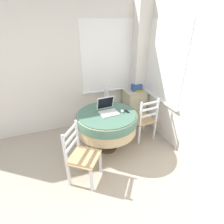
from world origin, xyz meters
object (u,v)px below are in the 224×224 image
object	(u,v)px
dining_chair_near_back_window	(101,109)
dining_chair_camera_near	(81,156)
round_dining_table	(107,121)
dining_chair_near_right_window	(144,120)
storage_box	(137,87)
computer_mouse	(122,111)
laptop	(108,109)
book_on_cabinet	(138,90)
corner_cabinet	(134,106)
cell_phone	(127,111)

from	to	relation	value
dining_chair_near_back_window	dining_chair_camera_near	world-z (taller)	same
round_dining_table	dining_chair_near_right_window	xyz separation A→B (m)	(0.78, 0.05, -0.16)
storage_box	computer_mouse	bearing A→B (deg)	-130.34
computer_mouse	laptop	bearing A→B (deg)	158.58
storage_box	book_on_cabinet	world-z (taller)	storage_box
round_dining_table	dining_chair_near_right_window	world-z (taller)	dining_chair_near_right_window
dining_chair_near_right_window	dining_chair_near_back_window	bearing A→B (deg)	132.40
storage_box	round_dining_table	bearing A→B (deg)	-141.50
computer_mouse	corner_cabinet	distance (m)	1.15
laptop	dining_chair_camera_near	bearing A→B (deg)	-136.81
cell_phone	corner_cabinet	size ratio (longest dim) A/B	0.16
round_dining_table	computer_mouse	bearing A→B (deg)	-11.66
cell_phone	dining_chair_camera_near	world-z (taller)	dining_chair_camera_near
laptop	dining_chair_near_right_window	xyz separation A→B (m)	(0.76, 0.01, -0.37)
cell_phone	laptop	bearing A→B (deg)	162.43
round_dining_table	dining_chair_camera_near	distance (m)	0.81
dining_chair_near_right_window	dining_chair_camera_near	bearing A→B (deg)	-156.75
round_dining_table	dining_chair_near_right_window	distance (m)	0.80
dining_chair_near_back_window	corner_cabinet	distance (m)	0.82
dining_chair_near_right_window	book_on_cabinet	distance (m)	0.80
round_dining_table	book_on_cabinet	size ratio (longest dim) A/B	4.89
round_dining_table	storage_box	distance (m)	1.26
book_on_cabinet	laptop	bearing A→B (deg)	-143.56
round_dining_table	laptop	size ratio (longest dim) A/B	3.17
round_dining_table	computer_mouse	distance (m)	0.33
dining_chair_near_right_window	dining_chair_camera_near	distance (m)	1.49
laptop	dining_chair_near_back_window	xyz separation A→B (m)	(0.09, 0.74, -0.37)
computer_mouse	dining_chair_camera_near	world-z (taller)	dining_chair_camera_near
laptop	dining_chair_near_right_window	bearing A→B (deg)	0.96
dining_chair_near_right_window	dining_chair_camera_near	world-z (taller)	same
corner_cabinet	storage_box	world-z (taller)	storage_box
round_dining_table	dining_chair_near_back_window	distance (m)	0.80
computer_mouse	dining_chair_near_right_window	world-z (taller)	dining_chair_near_right_window
dining_chair_near_back_window	corner_cabinet	bearing A→B (deg)	0.71
round_dining_table	computer_mouse	world-z (taller)	computer_mouse
dining_chair_near_back_window	book_on_cabinet	distance (m)	0.93
computer_mouse	dining_chair_camera_near	distance (m)	1.04
laptop	corner_cabinet	world-z (taller)	laptop
cell_phone	dining_chair_near_back_window	bearing A→B (deg)	104.87
dining_chair_near_back_window	dining_chair_near_right_window	xyz separation A→B (m)	(0.66, -0.72, 0.00)
corner_cabinet	dining_chair_camera_near	bearing A→B (deg)	-139.12
laptop	book_on_cabinet	size ratio (longest dim) A/B	1.54
laptop	computer_mouse	size ratio (longest dim) A/B	3.89
laptop	dining_chair_near_back_window	size ratio (longest dim) A/B	0.37
corner_cabinet	storage_box	bearing A→B (deg)	-31.24
laptop	storage_box	world-z (taller)	laptop
round_dining_table	corner_cabinet	xyz separation A→B (m)	(0.94, 0.79, -0.21)
round_dining_table	storage_box	xyz separation A→B (m)	(0.97, 0.77, 0.24)
book_on_cabinet	computer_mouse	bearing A→B (deg)	-131.88
cell_phone	storage_box	world-z (taller)	storage_box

